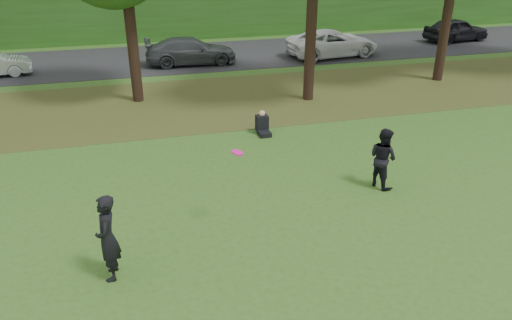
# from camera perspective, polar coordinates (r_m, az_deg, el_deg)

# --- Properties ---
(ground) EXTENTS (120.00, 120.00, 0.00)m
(ground) POSITION_cam_1_polar(r_m,az_deg,el_deg) (10.12, 8.54, -16.77)
(ground) COLOR #325119
(ground) RESTS_ON ground
(leaf_litter) EXTENTS (60.00, 7.00, 0.01)m
(leaf_litter) POSITION_cam_1_polar(r_m,az_deg,el_deg) (21.17, -5.01, 6.69)
(leaf_litter) COLOR #413717
(leaf_litter) RESTS_ON ground
(street) EXTENTS (70.00, 7.00, 0.02)m
(street) POSITION_cam_1_polar(r_m,az_deg,el_deg) (28.80, -7.85, 11.59)
(street) COLOR black
(street) RESTS_ON ground
(player_left) EXTENTS (0.50, 0.72, 1.91)m
(player_left) POSITION_cam_1_polar(r_m,az_deg,el_deg) (10.71, -16.61, -8.55)
(player_left) COLOR black
(player_left) RESTS_ON ground
(player_right) EXTENTS (0.90, 1.01, 1.74)m
(player_right) POSITION_cam_1_polar(r_m,az_deg,el_deg) (14.29, 14.30, 0.25)
(player_right) COLOR black
(player_right) RESTS_ON ground
(parked_cars) EXTENTS (36.78, 4.34, 1.45)m
(parked_cars) POSITION_cam_1_polar(r_m,az_deg,el_deg) (27.63, -2.59, 12.71)
(parked_cars) COLOR black
(parked_cars) RESTS_ON street
(frisbee) EXTENTS (0.32, 0.33, 0.11)m
(frisbee) POSITION_cam_1_polar(r_m,az_deg,el_deg) (11.49, -2.13, 0.86)
(frisbee) COLOR #E2138A
(frisbee) RESTS_ON ground
(seated_person) EXTENTS (0.43, 0.74, 0.83)m
(seated_person) POSITION_cam_1_polar(r_m,az_deg,el_deg) (17.68, 0.76, 4.01)
(seated_person) COLOR black
(seated_person) RESTS_ON ground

